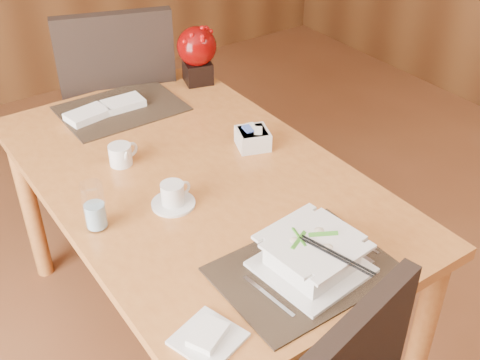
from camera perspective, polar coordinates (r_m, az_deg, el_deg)
dining_table at (r=2.01m, az=-4.14°, el=-1.78°), size 0.90×1.50×0.75m
placemat_near at (r=1.60m, az=6.12°, el=-8.53°), size 0.45×0.33×0.01m
placemat_far at (r=2.38m, az=-11.19°, el=6.69°), size 0.45×0.33×0.01m
soup_setting at (r=1.57m, az=6.85°, el=-7.15°), size 0.28×0.28×0.10m
coffee_cup at (r=1.81m, az=-6.39°, el=-1.52°), size 0.13×0.13×0.08m
water_glass at (r=1.74m, az=-13.66°, el=-2.44°), size 0.08×0.08×0.15m
creamer_jug at (r=2.02m, az=-11.28°, el=2.35°), size 0.11×0.11×0.07m
sugar_caddy at (r=2.08m, az=1.22°, el=3.95°), size 0.14×0.14×0.06m
berry_decor at (r=2.50m, az=-4.10°, el=12.06°), size 0.16×0.16×0.24m
napkins_far at (r=2.35m, az=-12.39°, el=6.67°), size 0.31×0.12×0.03m
bread_plate at (r=1.43m, az=-3.04°, el=-14.79°), size 0.18×0.18×0.01m
far_chair at (r=2.75m, az=-11.31°, el=7.01°), size 0.62×0.62×1.06m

